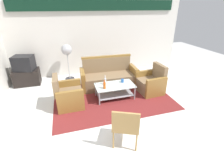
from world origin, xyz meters
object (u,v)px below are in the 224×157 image
at_px(bottle_orange, 104,85).
at_px(tv_stand, 27,77).
at_px(couch, 109,77).
at_px(armchair_right, 151,83).
at_px(armchair_left, 68,96).
at_px(cup, 122,81).
at_px(bottle_clear, 105,81).
at_px(pedestal_fan, 67,52).
at_px(wicker_chair, 126,124).
at_px(television, 24,63).
at_px(coffee_table, 115,89).

distance_m(bottle_orange, tv_stand, 2.88).
bearing_deg(bottle_orange, tv_stand, 141.32).
relative_size(couch, armchair_right, 2.15).
bearing_deg(armchair_right, armchair_left, 87.81).
height_order(bottle_orange, cup, bottle_orange).
bearing_deg(bottle_clear, armchair_left, -171.69).
distance_m(couch, armchair_right, 1.36).
bearing_deg(tv_stand, cup, -28.91).
xyz_separation_m(armchair_right, tv_stand, (-3.74, 1.64, -0.03)).
xyz_separation_m(couch, cup, (0.24, -0.67, 0.14)).
bearing_deg(pedestal_fan, cup, -48.06).
xyz_separation_m(armchair_left, tv_stand, (-1.28, 1.70, -0.03)).
bearing_deg(armchair_right, couch, 53.20).
distance_m(armchair_right, bottle_orange, 1.52).
height_order(cup, pedestal_fan, pedestal_fan).
distance_m(armchair_left, pedestal_fan, 1.90).
bearing_deg(couch, bottle_orange, 70.41).
xyz_separation_m(couch, bottle_orange, (-0.36, -0.90, 0.19)).
bearing_deg(bottle_clear, armchair_right, -3.79).
bearing_deg(wicker_chair, pedestal_fan, 128.81).
relative_size(armchair_left, television, 1.25).
relative_size(armchair_left, coffee_table, 0.77).
bearing_deg(wicker_chair, tv_stand, 148.26).
relative_size(bottle_orange, pedestal_fan, 0.20).
relative_size(armchair_right, bottle_clear, 3.21).
bearing_deg(pedestal_fan, bottle_clear, -59.59).
xyz_separation_m(television, pedestal_fan, (1.38, 0.05, 0.25)).
relative_size(armchair_right, pedestal_fan, 0.67).
bearing_deg(armchair_right, cup, 81.66).
relative_size(armchair_right, wicker_chair, 1.01).
bearing_deg(armchair_left, bottle_orange, 83.61).
bearing_deg(bottle_orange, wicker_chair, -90.05).
height_order(armchair_left, television, television).
bearing_deg(cup, wicker_chair, -108.01).
distance_m(armchair_left, television, 2.18).
relative_size(coffee_table, bottle_clear, 4.15).
bearing_deg(cup, pedestal_fan, 131.94).
distance_m(television, pedestal_fan, 1.41).
distance_m(armchair_left, wicker_chair, 1.96).
distance_m(bottle_orange, pedestal_fan, 2.10).
relative_size(tv_stand, television, 1.17).
bearing_deg(bottle_clear, wicker_chair, -92.53).
xyz_separation_m(armchair_right, bottle_orange, (-1.50, -0.15, 0.22)).
xyz_separation_m(armchair_left, bottle_clear, (1.04, 0.15, 0.22)).
bearing_deg(couch, armchair_left, 33.49).
height_order(coffee_table, bottle_clear, bottle_clear).
xyz_separation_m(tv_stand, wicker_chair, (2.24, -3.40, 0.23)).
height_order(armchair_left, cup, armchair_left).
bearing_deg(armchair_right, pedestal_fan, 50.73).
relative_size(pedestal_fan, wicker_chair, 1.51).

